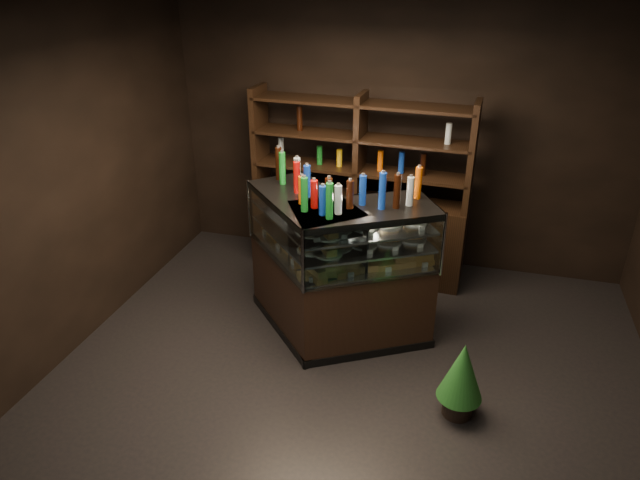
# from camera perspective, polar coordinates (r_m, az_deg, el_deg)

# --- Properties ---
(ground) EXTENTS (5.00, 5.00, 0.00)m
(ground) POSITION_cam_1_polar(r_m,az_deg,el_deg) (4.83, 2.39, -15.08)
(ground) COLOR black
(ground) RESTS_ON ground
(room_shell) EXTENTS (5.02, 5.02, 3.01)m
(room_shell) POSITION_cam_1_polar(r_m,az_deg,el_deg) (3.83, 2.94, 7.21)
(room_shell) COLOR black
(room_shell) RESTS_ON ground
(display_case) EXTENTS (1.88, 1.33, 1.34)m
(display_case) POSITION_cam_1_polar(r_m,az_deg,el_deg) (5.26, 1.27, -5.08)
(display_case) COLOR black
(display_case) RESTS_ON ground
(food_display) EXTENTS (1.56, 0.94, 0.42)m
(food_display) POSITION_cam_1_polar(r_m,az_deg,el_deg) (4.98, 1.32, 0.45)
(food_display) COLOR gold
(food_display) RESTS_ON display_case
(bottles_top) EXTENTS (1.39, 0.80, 0.30)m
(bottles_top) POSITION_cam_1_polar(r_m,az_deg,el_deg) (4.81, 1.41, 5.39)
(bottles_top) COLOR yellow
(bottles_top) RESTS_ON display_case
(potted_conifer) EXTENTS (0.35, 0.35, 0.74)m
(potted_conifer) POSITION_cam_1_polar(r_m,az_deg,el_deg) (4.51, 14.04, -12.51)
(potted_conifer) COLOR black
(potted_conifer) RESTS_ON ground
(back_shelving) EXTENTS (2.33, 0.54, 2.00)m
(back_shelving) POSITION_cam_1_polar(r_m,az_deg,el_deg) (6.26, 3.78, 1.92)
(back_shelving) COLOR black
(back_shelving) RESTS_ON ground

